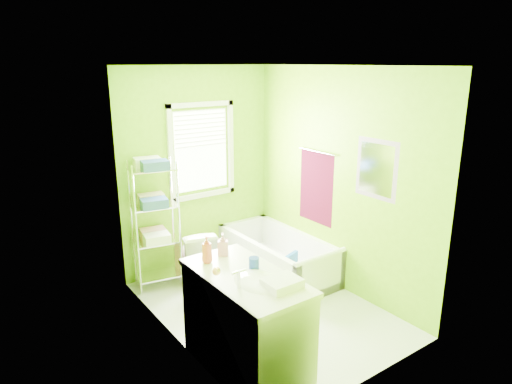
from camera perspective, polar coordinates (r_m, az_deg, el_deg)
ground at (r=5.22m, az=1.15°, el=-14.36°), size 2.90×2.90×0.00m
room_envelope at (r=4.63m, az=1.26°, el=2.38°), size 2.14×2.94×2.62m
window at (r=5.82m, az=-6.82°, el=5.77°), size 0.92×0.05×1.22m
door at (r=3.50m, az=-2.70°, el=-11.93°), size 0.09×0.80×2.00m
right_wall_decor at (r=5.34m, az=10.29°, el=1.47°), size 0.04×1.48×1.17m
bathtub at (r=5.92m, az=2.91°, el=-8.66°), size 0.77×1.64×0.53m
toilet at (r=5.68m, az=-7.46°, el=-7.83°), size 0.57×0.77×0.71m
vanity at (r=4.08m, az=-1.21°, el=-15.75°), size 0.63×1.22×1.17m
wire_shelf_unit at (r=5.45m, az=-12.49°, el=-2.30°), size 0.57×0.47×1.58m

